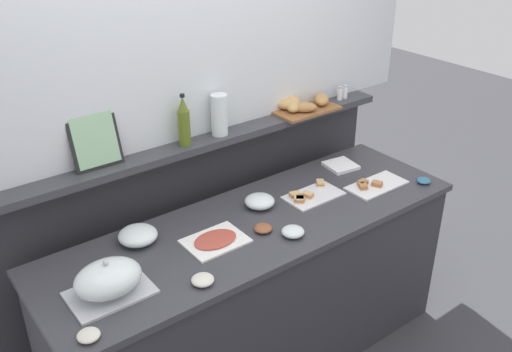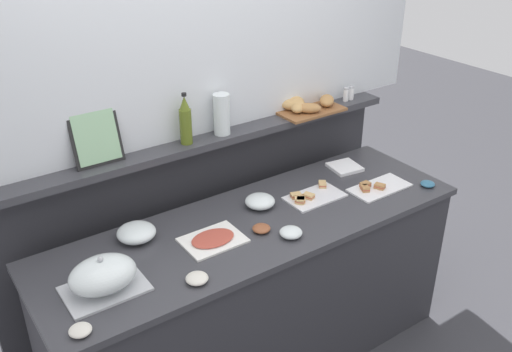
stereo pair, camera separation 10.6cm
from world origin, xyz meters
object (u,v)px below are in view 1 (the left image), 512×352
(pepper_shaker, at_px, (345,92))
(framed_picture, at_px, (95,139))
(serving_cloche, at_px, (108,280))
(glass_bowl_medium, at_px, (260,202))
(salt_shaker, at_px, (340,93))
(bread_basket, at_px, (301,105))
(glass_bowl_large, at_px, (293,232))
(condiment_bowl_cream, at_px, (424,180))
(water_carafe, at_px, (219,115))
(olive_oil_bottle, at_px, (184,122))
(cold_cuts_platter, at_px, (215,240))
(napkin_stack, at_px, (341,166))
(sandwich_platter_rear, at_px, (375,185))
(glass_bowl_small, at_px, (138,236))
(condiment_bowl_red, at_px, (263,228))
(sandwich_platter_front, at_px, (311,195))
(condiment_bowl_teal, at_px, (203,280))
(condiment_bowl_dark, at_px, (89,335))

(pepper_shaker, bearing_deg, framed_picture, 178.65)
(serving_cloche, xyz_separation_m, glass_bowl_medium, (0.93, 0.19, -0.04))
(salt_shaker, relative_size, bread_basket, 0.21)
(glass_bowl_large, bearing_deg, condiment_bowl_cream, -2.30)
(water_carafe, bearing_deg, olive_oil_bottle, -179.63)
(serving_cloche, relative_size, pepper_shaker, 3.91)
(cold_cuts_platter, height_order, bread_basket, bread_basket)
(napkin_stack, height_order, water_carafe, water_carafe)
(condiment_bowl_cream, bearing_deg, glass_bowl_large, 177.70)
(pepper_shaker, bearing_deg, sandwich_platter_rear, -117.37)
(glass_bowl_small, relative_size, framed_picture, 0.66)
(sandwich_platter_rear, xyz_separation_m, condiment_bowl_red, (-0.78, 0.02, 0.01))
(glass_bowl_large, xyz_separation_m, glass_bowl_small, (-0.62, 0.40, 0.01))
(napkin_stack, distance_m, bread_basket, 0.43)
(condiment_bowl_red, distance_m, napkin_stack, 0.85)
(sandwich_platter_front, bearing_deg, condiment_bowl_cream, -23.28)
(glass_bowl_medium, xyz_separation_m, framed_picture, (-0.70, 0.38, 0.42))
(napkin_stack, bearing_deg, glass_bowl_large, -151.25)
(glass_bowl_medium, bearing_deg, water_carafe, 92.60)
(condiment_bowl_teal, bearing_deg, condiment_bowl_red, 19.94)
(glass_bowl_small, bearing_deg, condiment_bowl_cream, -15.71)
(cold_cuts_platter, xyz_separation_m, glass_bowl_small, (-0.29, 0.22, 0.02))
(salt_shaker, relative_size, pepper_shaker, 1.00)
(glass_bowl_medium, xyz_separation_m, condiment_bowl_cream, (0.91, -0.35, -0.01))
(serving_cloche, bearing_deg, glass_bowl_large, -7.99)
(condiment_bowl_red, bearing_deg, water_carafe, 77.77)
(condiment_bowl_teal, height_order, napkin_stack, condiment_bowl_teal)
(glass_bowl_medium, bearing_deg, glass_bowl_small, 172.59)
(framed_picture, bearing_deg, condiment_bowl_teal, -81.39)
(water_carafe, bearing_deg, condiment_bowl_teal, -129.21)
(condiment_bowl_teal, bearing_deg, glass_bowl_large, 4.90)
(condiment_bowl_cream, bearing_deg, framed_picture, 155.53)
(sandwich_platter_front, distance_m, serving_cloche, 1.22)
(condiment_bowl_red, distance_m, salt_shaker, 1.20)
(sandwich_platter_rear, xyz_separation_m, olive_oil_bottle, (-0.89, 0.55, 0.42))
(pepper_shaker, bearing_deg, condiment_bowl_red, -153.39)
(cold_cuts_platter, xyz_separation_m, bread_basket, (0.94, 0.48, 0.33))
(serving_cloche, height_order, condiment_bowl_teal, serving_cloche)
(cold_cuts_platter, bearing_deg, condiment_bowl_red, -14.45)
(condiment_bowl_red, bearing_deg, salt_shaker, 27.59)
(sandwich_platter_front, bearing_deg, olive_oil_bottle, 140.82)
(serving_cloche, height_order, condiment_bowl_cream, serving_cloche)
(serving_cloche, relative_size, condiment_bowl_red, 3.79)
(sandwich_platter_rear, distance_m, napkin_stack, 0.29)
(sandwich_platter_front, bearing_deg, framed_picture, 154.78)
(sandwich_platter_front, bearing_deg, water_carafe, 125.14)
(condiment_bowl_cream, distance_m, condiment_bowl_red, 1.05)
(glass_bowl_medium, relative_size, bread_basket, 0.39)
(sandwich_platter_rear, relative_size, condiment_bowl_dark, 4.00)
(salt_shaker, bearing_deg, serving_cloche, -163.86)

